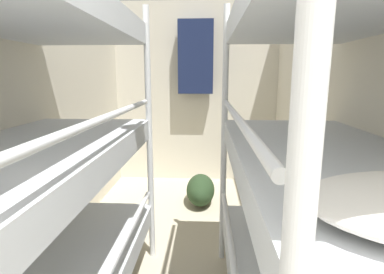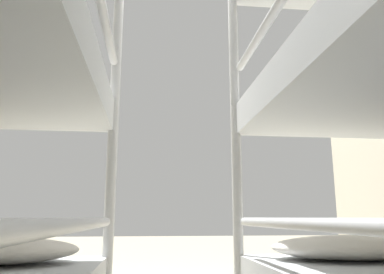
{
  "view_description": "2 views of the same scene",
  "coord_description": "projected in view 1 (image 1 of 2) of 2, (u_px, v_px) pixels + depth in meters",
  "views": [
    {
      "loc": [
        0.15,
        0.19,
        1.4
      ],
      "look_at": [
        0.03,
        2.45,
        0.94
      ],
      "focal_mm": 28.0,
      "sensor_mm": 36.0,
      "label": 1
    },
    {
      "loc": [
        0.12,
        2.2,
        0.58
      ],
      "look_at": [
        -0.12,
        0.21,
        1.01
      ],
      "focal_mm": 35.0,
      "sensor_mm": 36.0,
      "label": 2
    }
  ],
  "objects": [
    {
      "name": "wall_left",
      "position": [
        19.0,
        112.0,
        1.96
      ],
      "size": [
        0.06,
        4.29,
        2.33
      ],
      "color": "beige",
      "rests_on": "ground_plane"
    },
    {
      "name": "duffel_bag",
      "position": [
        200.0,
        190.0,
        3.35
      ],
      "size": [
        0.31,
        0.58,
        0.31
      ],
      "color": "#23381E",
      "rests_on": "ground_plane"
    },
    {
      "name": "bunk_stack_left_near",
      "position": [
        18.0,
        163.0,
        1.28
      ],
      "size": [
        0.81,
        1.8,
        1.91
      ],
      "color": "silver",
      "rests_on": "ground_plane"
    },
    {
      "name": "hanging_coat",
      "position": [
        196.0,
        57.0,
        3.74
      ],
      "size": [
        0.44,
        0.12,
        0.9
      ],
      "color": "#192347"
    },
    {
      "name": "bunk_stack_right_near",
      "position": [
        332.0,
        168.0,
        1.22
      ],
      "size": [
        0.81,
        1.8,
        1.91
      ],
      "color": "silver",
      "rests_on": "ground_plane"
    },
    {
      "name": "wall_right",
      "position": [
        358.0,
        114.0,
        1.86
      ],
      "size": [
        0.06,
        4.29,
        2.33
      ],
      "color": "beige",
      "rests_on": "ground_plane"
    },
    {
      "name": "wall_back",
      "position": [
        196.0,
        94.0,
        3.98
      ],
      "size": [
        2.24,
        0.06,
        2.33
      ],
      "color": "beige",
      "rests_on": "ground_plane"
    }
  ]
}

